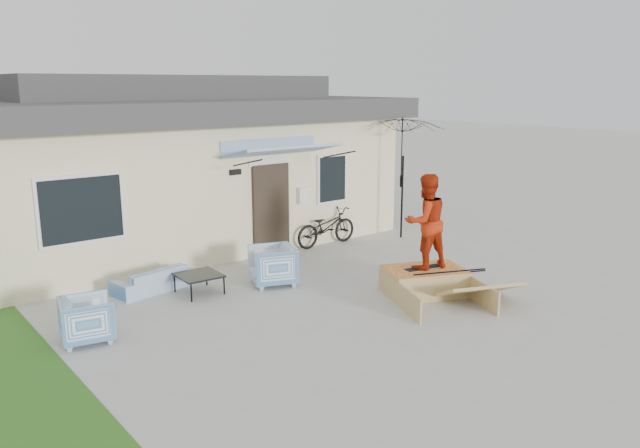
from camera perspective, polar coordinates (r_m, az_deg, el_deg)
ground at (r=10.46m, az=4.94°, el=-8.91°), size 90.00×90.00×0.00m
grass_strip at (r=9.92m, az=-27.06°, el=-11.58°), size 1.40×8.00×0.01m
house at (r=16.56m, az=-14.41°, el=5.75°), size 10.80×8.49×4.10m
loveseat at (r=12.22m, az=-15.13°, el=-4.59°), size 1.61×0.73×0.60m
armchair_left at (r=10.19m, az=-20.68°, el=-8.03°), size 0.83×0.87×0.77m
armchair_right at (r=12.18m, az=-4.39°, el=-3.64°), size 1.01×1.04×0.85m
coffee_table at (r=11.91m, az=-11.05°, el=-5.42°), size 0.78×0.78×0.37m
bicycle at (r=15.02m, az=0.57°, el=0.12°), size 1.77×0.64×1.12m
patio_umbrella at (r=15.73m, az=7.63°, el=4.98°), size 2.11×1.97×2.20m
skate_ramp at (r=11.83m, az=9.58°, el=-5.22°), size 2.07×2.32×0.48m
skateboard at (r=11.80m, az=9.53°, el=-3.93°), size 0.80×0.33×0.05m
skater at (r=11.57m, az=9.70°, el=0.38°), size 0.99×0.85×1.77m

